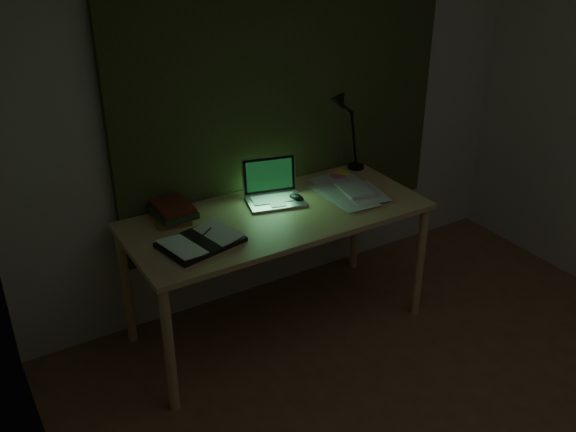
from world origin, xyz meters
name	(u,v)px	position (x,y,z in m)	size (l,w,h in m)	color
wall_back	(283,104)	(0.00, 2.00, 1.25)	(3.50, 0.00, 2.50)	beige
wall_left	(85,426)	(-1.75, 0.00, 1.25)	(0.00, 4.00, 2.50)	beige
curtain	(287,73)	(0.00, 1.96, 1.45)	(2.20, 0.06, 2.00)	#35381C
desk	(278,272)	(-0.31, 1.54, 0.39)	(1.72, 0.75, 0.78)	tan
laptop	(275,184)	(-0.25, 1.67, 0.90)	(0.33, 0.37, 0.23)	silver
open_textbook	(201,241)	(-0.82, 1.45, 0.80)	(0.40, 0.28, 0.03)	white
book_stack	(173,211)	(-0.84, 1.78, 0.83)	(0.20, 0.24, 0.10)	white
loose_papers	(345,191)	(0.18, 1.57, 0.79)	(0.36, 0.38, 0.02)	silver
mouse	(296,198)	(-0.13, 1.63, 0.80)	(0.06, 0.10, 0.04)	black
sticky_yellow	(341,173)	(0.32, 1.81, 0.79)	(0.08, 0.08, 0.02)	yellow
sticky_pink	(338,176)	(0.27, 1.78, 0.79)	(0.08, 0.08, 0.02)	pink
desk_lamp	(358,126)	(0.46, 1.84, 1.07)	(0.38, 0.30, 0.57)	black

